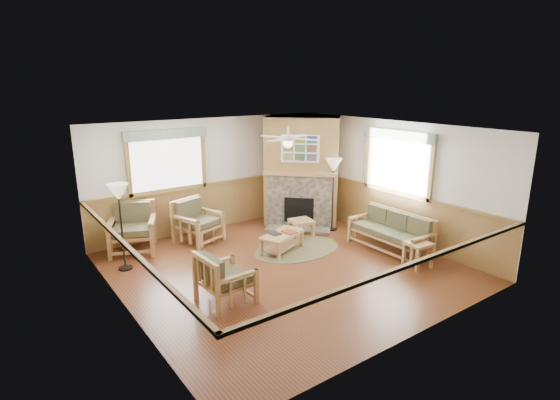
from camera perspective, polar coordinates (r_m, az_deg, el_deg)
floor at (r=8.65m, az=0.56°, el=-8.81°), size 6.00×6.00×0.01m
ceiling at (r=7.95m, az=0.61°, el=9.31°), size 6.00×6.00×0.01m
wall_back at (r=10.70m, az=-8.98°, el=3.33°), size 6.00×0.02×2.70m
wall_front at (r=6.16m, az=17.42°, el=-6.12°), size 6.00×0.02×2.70m
wall_left at (r=6.94m, az=-19.88°, el=-3.94°), size 0.02×6.00×2.70m
wall_right at (r=10.21m, az=14.30°, el=2.48°), size 0.02×6.00×2.70m
wainscot at (r=8.44m, az=0.57°, el=-5.36°), size 6.00×6.00×1.10m
fireplace at (r=10.99m, az=2.89°, el=3.82°), size 3.11×3.11×2.70m
window_back at (r=10.04m, az=-14.82°, el=9.07°), size 1.90×0.16×1.50m
window_right at (r=9.87m, az=15.49°, el=8.93°), size 0.16×1.90×1.50m
ceiling_fan at (r=8.37m, az=1.06°, el=9.33°), size 1.59×1.59×0.36m
sofa at (r=9.63m, az=14.14°, el=-4.06°), size 1.80×0.75×0.83m
armchair_back_left at (r=9.75m, az=-18.74°, el=-3.56°), size 1.21×1.21×1.03m
armchair_back_right at (r=9.97m, az=-10.65°, el=-2.79°), size 1.09×1.09×0.96m
armchair_left at (r=7.25m, az=-7.14°, el=-10.04°), size 0.82×0.82×0.88m
coffee_table at (r=9.34m, az=0.27°, el=-5.56°), size 1.14×0.85×0.41m
end_table_chairs at (r=9.96m, az=-10.25°, el=-4.18°), size 0.57×0.56×0.50m
end_table_sofa at (r=9.01m, az=17.55°, el=-6.81°), size 0.50×0.48×0.50m
footstool at (r=10.18m, az=2.82°, el=-3.75°), size 0.56×0.56×0.42m
braided_rug at (r=9.54m, az=2.25°, el=-6.39°), size 2.32×2.32×0.01m
floor_lamp_left at (r=8.80m, az=-19.99°, el=-3.37°), size 0.51×0.51×1.70m
floor_lamp_right at (r=10.59m, az=6.90°, el=0.74°), size 0.45×0.45×1.78m
book_red at (r=9.31m, az=1.20°, el=-4.11°), size 0.25×0.32×0.03m
book_dark at (r=9.24m, az=-0.74°, el=-4.30°), size 0.21×0.27×0.03m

